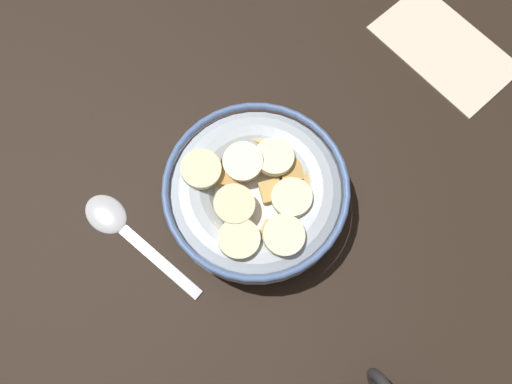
% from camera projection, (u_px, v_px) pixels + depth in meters
% --- Properties ---
extents(ground_plane, '(1.40, 1.40, 0.02)m').
position_uv_depth(ground_plane, '(256.00, 205.00, 0.46)').
color(ground_plane, black).
extents(cereal_bowl, '(0.16, 0.16, 0.06)m').
position_uv_depth(cereal_bowl, '(256.00, 194.00, 0.43)').
color(cereal_bowl, '#B2BCC6').
rests_on(cereal_bowl, ground_plane).
extents(spoon, '(0.14, 0.07, 0.01)m').
position_uv_depth(spoon, '(117.00, 224.00, 0.44)').
color(spoon, '#B7B7BC').
rests_on(spoon, ground_plane).
extents(folded_napkin, '(0.16, 0.12, 0.00)m').
position_uv_depth(folded_napkin, '(444.00, 48.00, 0.50)').
color(folded_napkin, beige).
rests_on(folded_napkin, ground_plane).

